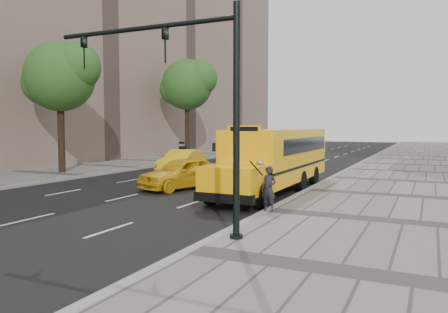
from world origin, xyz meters
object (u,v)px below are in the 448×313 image
at_px(tree_c, 188,84).
at_px(traffic_signal, 190,93).
at_px(taxi_near, 183,173).
at_px(school_bus, 277,155).
at_px(taxi_far, 182,162).
at_px(pedestrian, 269,189).
at_px(tree_b, 61,76).

xyz_separation_m(tree_c, traffic_signal, (15.60, -26.65, -3.14)).
height_order(taxi_near, traffic_signal, traffic_signal).
bearing_deg(school_bus, tree_c, 131.30).
bearing_deg(taxi_far, tree_c, 111.36).
height_order(taxi_near, pedestrian, pedestrian).
relative_size(tree_b, school_bus, 0.74).
distance_m(taxi_near, pedestrian, 7.61).
xyz_separation_m(tree_b, taxi_near, (10.38, -2.18, -5.57)).
xyz_separation_m(tree_c, taxi_far, (6.63, -12.24, -6.44)).
bearing_deg(taxi_far, traffic_signal, -65.18).
distance_m(school_bus, taxi_far, 9.58).
distance_m(school_bus, traffic_signal, 9.98).
xyz_separation_m(school_bus, taxi_near, (-4.53, -1.40, -0.96)).
bearing_deg(school_bus, taxi_near, -162.83).
distance_m(school_bus, pedestrian, 6.12).
bearing_deg(taxi_far, pedestrian, -53.85).
xyz_separation_m(tree_b, school_bus, (14.92, -0.78, -4.61)).
bearing_deg(taxi_near, traffic_signal, -38.07).
distance_m(school_bus, taxi_near, 4.84).
bearing_deg(taxi_near, school_bus, 36.86).
relative_size(school_bus, taxi_far, 2.40).
height_order(school_bus, traffic_signal, traffic_signal).
bearing_deg(school_bus, pedestrian, -74.21).
distance_m(tree_c, taxi_near, 22.05).
bearing_deg(taxi_far, tree_b, -156.30).
height_order(tree_b, taxi_far, tree_b).
height_order(taxi_near, taxi_far, taxi_near).
distance_m(tree_b, tree_c, 16.22).
height_order(pedestrian, traffic_signal, traffic_signal).
height_order(taxi_far, traffic_signal, traffic_signal).
distance_m(tree_b, traffic_signal, 18.93).
bearing_deg(traffic_signal, school_bus, 94.09).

